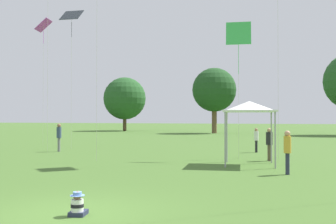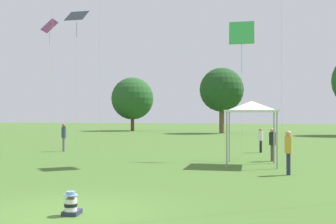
# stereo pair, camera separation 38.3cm
# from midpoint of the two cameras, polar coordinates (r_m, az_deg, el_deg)

# --- Properties ---
(ground_plane) EXTENTS (300.00, 300.00, 0.00)m
(ground_plane) POSITION_cam_midpoint_polar(r_m,az_deg,el_deg) (9.63, -14.79, -14.08)
(ground_plane) COLOR #426628
(seated_toddler) EXTENTS (0.44, 0.50, 0.55)m
(seated_toddler) POSITION_cam_midpoint_polar(r_m,az_deg,el_deg) (9.36, -14.16, -13.00)
(seated_toddler) COLOR #282D47
(seated_toddler) RESTS_ON ground
(person_standing_1) EXTENTS (0.47, 0.47, 1.69)m
(person_standing_1) POSITION_cam_midpoint_polar(r_m,az_deg,el_deg) (20.84, 13.98, -4.15)
(person_standing_1) COLOR brown
(person_standing_1) RESTS_ON ground
(person_standing_2) EXTENTS (0.40, 0.40, 1.72)m
(person_standing_2) POSITION_cam_midpoint_polar(r_m,az_deg,el_deg) (16.01, 16.29, -4.98)
(person_standing_2) COLOR #282D42
(person_standing_2) RESTS_ON ground
(person_standing_4) EXTENTS (0.40, 0.40, 1.84)m
(person_standing_4) POSITION_cam_midpoint_polar(r_m,az_deg,el_deg) (26.91, -15.94, -3.16)
(person_standing_4) COLOR slate
(person_standing_4) RESTS_ON ground
(person_standing_5) EXTENTS (0.38, 0.38, 1.56)m
(person_standing_5) POSITION_cam_midpoint_polar(r_m,az_deg,el_deg) (25.86, 12.27, -3.66)
(person_standing_5) COLOR black
(person_standing_5) RESTS_ON ground
(canopy_tent) EXTENTS (2.74, 2.74, 3.01)m
(canopy_tent) POSITION_cam_midpoint_polar(r_m,az_deg,el_deg) (18.81, 11.14, 0.69)
(canopy_tent) COLOR white
(canopy_tent) RESTS_ON ground
(kite_0) EXTENTS (1.40, 0.60, 7.51)m
(kite_0) POSITION_cam_midpoint_polar(r_m,az_deg,el_deg) (22.21, 9.70, 10.96)
(kite_0) COLOR green
(kite_0) RESTS_ON ground
(kite_5) EXTENTS (1.59, 1.32, 10.15)m
(kite_5) POSITION_cam_midpoint_polar(r_m,az_deg,el_deg) (30.13, -14.18, 13.23)
(kite_5) COLOR #1E2328
(kite_5) RESTS_ON ground
(kite_8) EXTENTS (1.35, 1.58, 10.29)m
(kite_8) POSITION_cam_midpoint_polar(r_m,az_deg,el_deg) (34.50, -17.93, 11.64)
(kite_8) COLOR #B738C6
(kite_8) RESTS_ON ground
(distant_tree_0) EXTENTS (7.38, 7.38, 9.35)m
(distant_tree_0) POSITION_cam_midpoint_polar(r_m,az_deg,el_deg) (68.98, -6.46, 1.96)
(distant_tree_0) COLOR brown
(distant_tree_0) RESTS_ON ground
(distant_tree_2) EXTENTS (6.44, 6.44, 9.59)m
(distant_tree_2) POSITION_cam_midpoint_polar(r_m,az_deg,el_deg) (57.98, 6.54, 3.19)
(distant_tree_2) COLOR brown
(distant_tree_2) RESTS_ON ground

